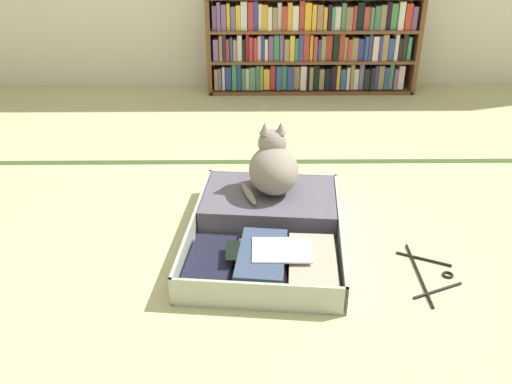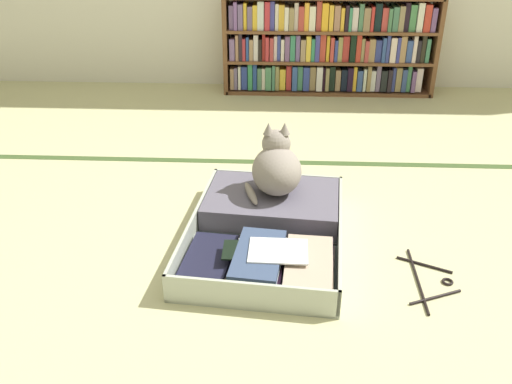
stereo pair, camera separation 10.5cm
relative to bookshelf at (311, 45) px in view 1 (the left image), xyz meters
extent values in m
plane|color=#C0BD8A|center=(-0.26, -2.25, -0.33)|extent=(10.00, 10.00, 0.00)
cube|color=#3B5227|center=(-0.26, -1.26, -0.33)|extent=(4.80, 0.05, 0.00)
cube|color=brown|center=(-0.72, 0.00, 0.01)|extent=(0.03, 0.26, 0.67)
cube|color=brown|center=(0.74, 0.00, 0.01)|extent=(0.03, 0.26, 0.67)
cube|color=brown|center=(0.01, 0.00, -0.32)|extent=(1.45, 0.26, 0.02)
cube|color=brown|center=(0.01, 0.00, -0.10)|extent=(1.42, 0.26, 0.02)
cube|color=#9B785B|center=(-0.68, 0.00, -0.22)|extent=(0.03, 0.21, 0.15)
cube|color=slate|center=(-0.65, 0.00, -0.22)|extent=(0.02, 0.21, 0.15)
cube|color=silver|center=(-0.62, 0.00, -0.22)|extent=(0.02, 0.21, 0.17)
cube|color=#304294|center=(-0.59, 0.01, -0.22)|extent=(0.04, 0.21, 0.16)
cube|color=#358956|center=(-0.55, -0.01, -0.20)|extent=(0.03, 0.21, 0.19)
cube|color=#26448C|center=(-0.51, 0.00, -0.21)|extent=(0.03, 0.21, 0.19)
cube|color=#497457|center=(-0.48, 0.00, -0.22)|extent=(0.03, 0.21, 0.16)
cube|color=silver|center=(-0.45, 0.00, -0.22)|extent=(0.02, 0.21, 0.15)
cube|color=#4B875E|center=(-0.42, -0.01, -0.22)|extent=(0.04, 0.21, 0.16)
cube|color=#42775B|center=(-0.38, -0.01, -0.21)|extent=(0.02, 0.21, 0.18)
cube|color=#8D8551|center=(-0.35, 0.00, -0.21)|extent=(0.03, 0.21, 0.17)
cube|color=gold|center=(-0.32, 0.01, -0.22)|extent=(0.04, 0.21, 0.15)
cube|color=#B53231|center=(-0.27, 0.01, -0.21)|extent=(0.04, 0.21, 0.17)
cube|color=#335396|center=(-0.23, -0.01, -0.21)|extent=(0.04, 0.21, 0.17)
cube|color=#3F805D|center=(-0.19, 0.01, -0.21)|extent=(0.04, 0.21, 0.17)
cube|color=#334396|center=(-0.15, 0.00, -0.21)|extent=(0.04, 0.21, 0.17)
cube|color=#947B51|center=(-0.10, 0.01, -0.22)|extent=(0.04, 0.21, 0.17)
cube|color=silver|center=(-0.05, -0.01, -0.21)|extent=(0.04, 0.21, 0.17)
cube|color=black|center=(-0.02, 0.01, -0.22)|extent=(0.02, 0.21, 0.16)
cube|color=#8E8155|center=(0.00, -0.01, -0.22)|extent=(0.02, 0.21, 0.16)
cube|color=black|center=(0.04, 0.01, -0.21)|extent=(0.04, 0.21, 0.17)
cube|color=#917454|center=(0.08, 0.00, -0.22)|extent=(0.04, 0.21, 0.15)
cube|color=black|center=(0.12, 0.00, -0.22)|extent=(0.04, 0.21, 0.15)
cube|color=black|center=(0.16, 0.00, -0.22)|extent=(0.04, 0.21, 0.17)
cube|color=gold|center=(0.20, 0.01, -0.21)|extent=(0.02, 0.21, 0.17)
cube|color=#385390|center=(0.23, 0.00, -0.23)|extent=(0.04, 0.21, 0.15)
cube|color=silver|center=(0.27, 0.00, -0.22)|extent=(0.02, 0.21, 0.16)
cube|color=#937B4D|center=(0.29, 0.00, -0.21)|extent=(0.03, 0.21, 0.18)
cube|color=silver|center=(0.33, 0.01, -0.23)|extent=(0.03, 0.21, 0.15)
cube|color=slate|center=(0.36, 0.01, -0.21)|extent=(0.03, 0.21, 0.18)
cube|color=#212626|center=(0.40, 0.00, -0.22)|extent=(0.04, 0.21, 0.15)
cube|color=#292127|center=(0.44, -0.01, -0.22)|extent=(0.03, 0.21, 0.16)
cube|color=#364087|center=(0.47, 0.01, -0.21)|extent=(0.02, 0.21, 0.17)
cube|color=#917F53|center=(0.50, 0.01, -0.21)|extent=(0.04, 0.21, 0.17)
cube|color=#344A80|center=(0.54, 0.00, -0.22)|extent=(0.03, 0.21, 0.16)
cube|color=#448B5B|center=(0.57, 0.01, -0.20)|extent=(0.03, 0.21, 0.19)
cube|color=#714F87|center=(0.61, -0.01, -0.22)|extent=(0.03, 0.21, 0.15)
cube|color=silver|center=(0.65, 0.01, -0.21)|extent=(0.04, 0.21, 0.17)
cube|color=brown|center=(0.01, 0.00, 0.11)|extent=(1.42, 0.26, 0.02)
cube|color=slate|center=(-0.67, 0.00, -0.02)|extent=(0.04, 0.21, 0.15)
cube|color=#9D735A|center=(-0.64, -0.01, 0.00)|extent=(0.02, 0.21, 0.18)
cube|color=#271E28|center=(-0.61, -0.01, 0.00)|extent=(0.02, 0.21, 0.19)
cube|color=#B0323C|center=(-0.59, 0.00, -0.01)|extent=(0.02, 0.21, 0.15)
cube|color=#2A4A93|center=(-0.56, -0.01, -0.01)|extent=(0.02, 0.21, 0.16)
cube|color=#A27F5D|center=(-0.54, -0.01, -0.02)|extent=(0.03, 0.21, 0.15)
cube|color=silver|center=(-0.51, 0.00, 0.00)|extent=(0.03, 0.21, 0.18)
cube|color=black|center=(-0.48, -0.01, -0.02)|extent=(0.02, 0.21, 0.15)
cube|color=#AF2D28|center=(-0.45, 0.01, 0.00)|extent=(0.02, 0.21, 0.18)
cube|color=#BA3338|center=(-0.43, -0.01, -0.01)|extent=(0.02, 0.21, 0.16)
cube|color=#AB3A3D|center=(-0.40, -0.01, -0.01)|extent=(0.03, 0.21, 0.16)
cube|color=silver|center=(-0.37, 0.01, -0.01)|extent=(0.02, 0.21, 0.17)
cube|color=#394497|center=(-0.35, 0.01, 0.00)|extent=(0.02, 0.21, 0.17)
cube|color=silver|center=(-0.32, 0.00, -0.02)|extent=(0.02, 0.21, 0.15)
cube|color=slate|center=(-0.29, 0.00, -0.01)|extent=(0.03, 0.21, 0.17)
cube|color=#368162|center=(-0.25, 0.00, 0.00)|extent=(0.03, 0.21, 0.18)
cube|color=slate|center=(-0.21, 0.00, 0.00)|extent=(0.03, 0.21, 0.18)
cube|color=#9D8160|center=(-0.18, -0.01, -0.02)|extent=(0.03, 0.21, 0.15)
cube|color=gold|center=(-0.14, -0.01, 0.00)|extent=(0.03, 0.21, 0.17)
cube|color=#358961|center=(-0.11, 0.00, -0.01)|extent=(0.03, 0.21, 0.15)
cube|color=#3C3C90|center=(-0.08, -0.01, 0.00)|extent=(0.03, 0.21, 0.18)
cube|color=#BB4030|center=(-0.04, 0.00, 0.00)|extent=(0.04, 0.21, 0.19)
cube|color=gold|center=(-0.01, 0.01, 0.00)|extent=(0.02, 0.21, 0.18)
cube|color=#B83E39|center=(0.02, -0.01, -0.01)|extent=(0.02, 0.21, 0.17)
cube|color=#2E3E8C|center=(0.05, 0.00, -0.02)|extent=(0.02, 0.21, 0.15)
cube|color=olive|center=(0.08, 0.00, -0.01)|extent=(0.03, 0.21, 0.17)
cube|color=#AB302C|center=(0.12, 0.01, 0.00)|extent=(0.04, 0.21, 0.17)
cube|color=black|center=(0.16, 0.00, 0.01)|extent=(0.04, 0.21, 0.19)
cube|color=#B83527|center=(0.20, 0.00, 0.00)|extent=(0.03, 0.21, 0.18)
cube|color=#8D8553|center=(0.23, 0.00, -0.01)|extent=(0.02, 0.21, 0.16)
cube|color=#AB403F|center=(0.26, -0.01, -0.02)|extent=(0.03, 0.21, 0.15)
cube|color=#9B7C52|center=(0.30, 0.00, -0.01)|extent=(0.04, 0.21, 0.16)
cube|color=navy|center=(0.34, 0.01, -0.02)|extent=(0.04, 0.21, 0.15)
cube|color=#314E8C|center=(0.38, -0.01, -0.01)|extent=(0.02, 0.21, 0.17)
cube|color=#333E88|center=(0.40, -0.01, 0.00)|extent=(0.02, 0.21, 0.18)
cube|color=beige|center=(0.44, -0.01, -0.01)|extent=(0.04, 0.21, 0.17)
cube|color=#3A3D90|center=(0.47, -0.01, 0.00)|extent=(0.02, 0.21, 0.17)
cube|color=#A37D54|center=(0.51, -0.01, 0.00)|extent=(0.04, 0.21, 0.18)
cube|color=#385297|center=(0.55, 0.01, -0.01)|extent=(0.04, 0.21, 0.15)
cube|color=beige|center=(0.58, 0.00, 0.00)|extent=(0.03, 0.21, 0.18)
cube|color=#252128|center=(0.61, 0.00, -0.01)|extent=(0.03, 0.21, 0.15)
cube|color=#28261C|center=(0.64, 0.00, 0.01)|extent=(0.03, 0.21, 0.19)
cube|color=#428060|center=(0.68, 0.00, -0.01)|extent=(0.03, 0.21, 0.16)
cube|color=slate|center=(-0.67, 0.01, 0.20)|extent=(0.03, 0.21, 0.16)
cube|color=#7A5697|center=(-0.64, -0.01, 0.21)|extent=(0.02, 0.21, 0.18)
cube|color=slate|center=(-0.61, 0.00, 0.20)|extent=(0.03, 0.21, 0.17)
cube|color=yellow|center=(-0.58, 0.01, 0.21)|extent=(0.02, 0.21, 0.18)
cube|color=slate|center=(-0.55, 0.00, 0.20)|extent=(0.03, 0.21, 0.15)
cube|color=gold|center=(-0.51, 0.00, 0.20)|extent=(0.03, 0.21, 0.16)
cube|color=silver|center=(-0.47, 0.00, 0.21)|extent=(0.04, 0.21, 0.19)
cube|color=#C0303A|center=(-0.43, 0.00, 0.21)|extent=(0.04, 0.21, 0.19)
cube|color=#3C3D98|center=(-0.39, 0.01, 0.21)|extent=(0.03, 0.21, 0.19)
cube|color=beige|center=(-0.36, 0.00, 0.20)|extent=(0.02, 0.21, 0.17)
cube|color=gold|center=(-0.33, 0.00, 0.20)|extent=(0.04, 0.21, 0.17)
cube|color=silver|center=(-0.30, -0.01, 0.19)|extent=(0.03, 0.21, 0.15)
cube|color=#957F53|center=(-0.26, -0.01, 0.19)|extent=(0.03, 0.21, 0.15)
cube|color=beige|center=(-0.23, 0.01, 0.21)|extent=(0.03, 0.21, 0.18)
cube|color=#B13C34|center=(-0.20, -0.01, 0.20)|extent=(0.04, 0.21, 0.16)
cube|color=gold|center=(-0.16, 0.00, 0.21)|extent=(0.03, 0.21, 0.18)
cube|color=beige|center=(-0.12, -0.01, 0.20)|extent=(0.04, 0.21, 0.16)
cube|color=#AD4239|center=(-0.08, 0.01, 0.21)|extent=(0.03, 0.21, 0.19)
cube|color=gold|center=(-0.04, 0.00, 0.21)|extent=(0.04, 0.21, 0.18)
cube|color=gold|center=(0.00, 0.00, 0.20)|extent=(0.03, 0.21, 0.17)
cube|color=#9E7158|center=(0.04, 0.00, 0.20)|extent=(0.04, 0.21, 0.17)
cube|color=gold|center=(0.08, 0.00, 0.19)|extent=(0.02, 0.21, 0.15)
cube|color=black|center=(0.11, 0.00, 0.20)|extent=(0.02, 0.21, 0.17)
cube|color=#3C8864|center=(0.13, -0.01, 0.19)|extent=(0.02, 0.21, 0.15)
cube|color=silver|center=(0.16, 0.00, 0.19)|extent=(0.04, 0.21, 0.15)
cube|color=#477555|center=(0.20, 0.00, 0.21)|extent=(0.03, 0.21, 0.18)
cube|color=#8D7151|center=(0.24, -0.01, 0.19)|extent=(0.04, 0.21, 0.15)
cube|color=red|center=(0.28, -0.01, 0.20)|extent=(0.02, 0.21, 0.16)
cube|color=black|center=(0.31, 0.01, 0.21)|extent=(0.04, 0.21, 0.18)
cube|color=#C0423E|center=(0.36, 0.01, 0.19)|extent=(0.04, 0.21, 0.15)
cube|color=#42724F|center=(0.39, -0.01, 0.19)|extent=(0.02, 0.21, 0.15)
cube|color=#437258|center=(0.43, 0.00, 0.20)|extent=(0.04, 0.21, 0.16)
cube|color=#8C7A56|center=(0.47, 0.00, 0.20)|extent=(0.04, 0.21, 0.17)
cube|color=black|center=(0.51, 0.01, 0.21)|extent=(0.03, 0.21, 0.18)
cube|color=#468350|center=(0.55, 0.01, 0.21)|extent=(0.04, 0.21, 0.17)
cube|color=silver|center=(0.59, 0.00, 0.21)|extent=(0.04, 0.21, 0.19)
cube|color=#BD3528|center=(0.64, -0.01, 0.21)|extent=(0.04, 0.21, 0.18)
cube|color=#6D4D82|center=(0.68, 0.00, 0.20)|extent=(0.03, 0.21, 0.15)
cube|color=#B3BBAA|center=(-0.39, -2.23, -0.33)|extent=(0.63, 0.47, 0.01)
cube|color=#B3BBAA|center=(-0.41, -2.43, -0.28)|extent=(0.59, 0.07, 0.11)
cube|color=#B3BBAA|center=(-0.68, -2.20, -0.28)|extent=(0.05, 0.42, 0.11)
cube|color=#B3BBAA|center=(-0.10, -2.26, -0.28)|extent=(0.05, 0.42, 0.11)
cube|color=#455552|center=(-0.39, -2.23, -0.32)|extent=(0.60, 0.44, 0.01)
cube|color=#B3BBAA|center=(-0.35, -1.82, -0.33)|extent=(0.63, 0.47, 0.01)
cube|color=#B3BBAA|center=(-0.33, -1.62, -0.28)|extent=(0.59, 0.07, 0.11)
cube|color=#B3BBAA|center=(-0.64, -1.79, -0.28)|extent=(0.05, 0.42, 0.11)
cube|color=#B3BBAA|center=(-0.06, -1.84, -0.28)|extent=(0.05, 0.42, 0.11)
cube|color=#455552|center=(-0.35, -1.82, -0.32)|extent=(0.60, 0.44, 0.01)
cylinder|color=black|center=(-0.37, -2.02, -0.31)|extent=(0.57, 0.07, 0.02)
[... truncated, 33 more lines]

